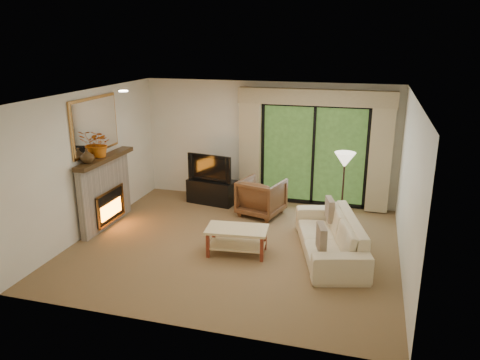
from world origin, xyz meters
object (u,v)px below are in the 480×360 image
(coffee_table, at_px, (237,241))
(sofa, at_px, (330,236))
(armchair, at_px, (261,197))
(media_console, at_px, (212,191))

(coffee_table, bearing_deg, sofa, 9.09)
(sofa, distance_m, coffee_table, 1.54)
(armchair, bearing_deg, sofa, 151.07)
(armchair, distance_m, sofa, 2.09)
(media_console, xyz_separation_m, sofa, (2.71, -1.85, 0.07))
(armchair, bearing_deg, coffee_table, 105.63)
(sofa, bearing_deg, media_console, -139.87)
(armchair, height_order, sofa, armchair)
(media_console, height_order, sofa, sofa)
(media_console, bearing_deg, sofa, -25.11)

